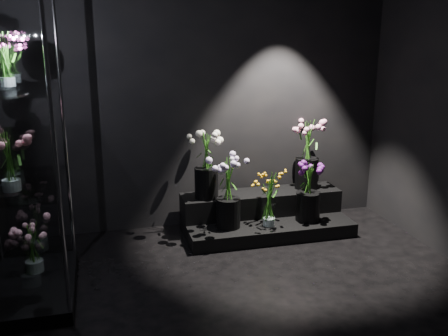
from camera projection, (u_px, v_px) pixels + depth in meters
name	position (u px, v px, depth m)	size (l,w,h in m)	color
floor	(261.00, 320.00, 3.64)	(4.00, 4.00, 0.00)	black
wall_back	(202.00, 95.00, 5.14)	(4.00, 4.00, 0.00)	black
display_riser	(264.00, 215.00, 5.29)	(1.71, 0.76, 0.38)	black
display_case	(17.00, 149.00, 3.68)	(0.65, 1.09, 2.39)	black
bouquet_orange_bells	(269.00, 198.00, 4.96)	(0.26, 0.26, 0.56)	white
bouquet_lilac	(228.00, 188.00, 4.89)	(0.39, 0.39, 0.72)	black
bouquet_purple	(309.00, 189.00, 5.09)	(0.39, 0.39, 0.63)	black
bouquet_cream_roses	(206.00, 160.00, 5.05)	(0.42, 0.42, 0.70)	black
bouquet_pink_roses	(308.00, 150.00, 5.35)	(0.42, 0.42, 0.75)	black
bouquet_case_pink	(9.00, 160.00, 3.51)	(0.35, 0.35, 0.44)	white
bouquet_case_magenta	(5.00, 58.00, 3.63)	(0.25, 0.25, 0.39)	white
bouquet_case_base_pink	(32.00, 245.00, 4.08)	(0.36, 0.36, 0.44)	white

